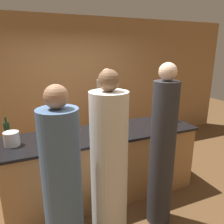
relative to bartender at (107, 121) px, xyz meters
The scene contains 15 objects.
ground_plane 1.34m from the bartender, 114.61° to the right, with size 14.00×14.00×0.00m, color brown.
back_wall 1.19m from the bartender, 114.55° to the left, with size 8.00×0.06×2.80m.
bar_counter 1.09m from the bartender, 114.61° to the right, with size 2.75×0.79×1.01m.
bartender is the anchor object (origin of this frame).
guest_0 2.10m from the bartender, 123.87° to the right, with size 0.38×0.38×1.85m.
guest_1 1.71m from the bartender, 89.09° to the right, with size 0.30×0.30×2.00m.
guest_2 1.84m from the bartender, 111.10° to the right, with size 0.40×0.40×1.96m.
wine_bottle_0 1.84m from the bartender, 156.42° to the right, with size 0.07×0.07×0.31m.
wine_bottle_1 1.26m from the bartender, 49.72° to the right, with size 0.07×0.07×0.28m.
ice_bucket 1.88m from the bartender, 150.14° to the right, with size 0.18×0.18×0.17m.
wine_glass_0 1.44m from the bartender, 115.77° to the right, with size 0.07×0.07×0.14m.
wine_glass_1 1.38m from the bartender, 68.45° to the right, with size 0.07×0.07×0.17m.
wine_glass_2 1.69m from the bartender, 134.79° to the right, with size 0.08×0.08×0.16m.
wine_glass_3 1.18m from the bartender, 71.35° to the right, with size 0.07×0.07×0.15m.
wine_glass_4 1.27m from the bartender, 74.27° to the right, with size 0.07×0.07×0.18m.
Camera 1 is at (-1.01, -2.70, 2.13)m, focal length 35.00 mm.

